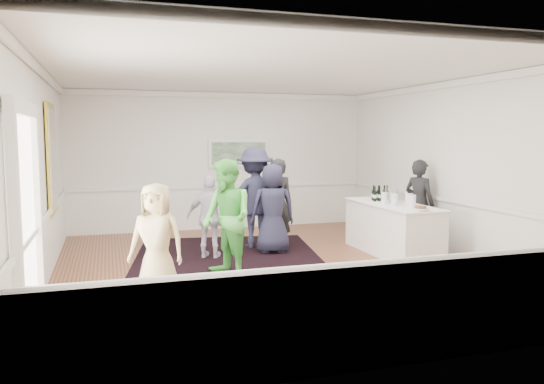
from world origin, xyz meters
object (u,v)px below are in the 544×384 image
object	(u,v)px
serving_table	(392,229)
guest_lilac	(210,217)
bartender	(419,204)
ice_bucket	(391,196)
guest_tan	(157,241)
guest_green	(227,218)
guest_dark_a	(255,197)
guest_dark_b	(277,204)
guest_navy	(273,209)
nut_bowl	(421,209)

from	to	relation	value
serving_table	guest_lilac	bearing A→B (deg)	168.76
bartender	ice_bucket	distance (m)	0.74
guest_tan	guest_green	world-z (taller)	guest_green
bartender	guest_dark_a	size ratio (longest dim) A/B	0.88
bartender	guest_dark_b	bearing A→B (deg)	49.57
guest_tan	guest_navy	size ratio (longest dim) A/B	0.93
guest_navy	nut_bowl	xyz separation A→B (m)	(2.05, -1.71, 0.14)
serving_table	bartender	size ratio (longest dim) A/B	1.34
guest_dark_a	guest_navy	bearing A→B (deg)	105.65
serving_table	ice_bucket	bearing A→B (deg)	70.66
guest_tan	nut_bowl	xyz separation A→B (m)	(4.36, 0.45, 0.20)
guest_tan	guest_green	distance (m)	1.36
guest_green	guest_lilac	world-z (taller)	guest_green
serving_table	ice_bucket	size ratio (longest dim) A/B	8.93
serving_table	guest_tan	world-z (taller)	guest_tan
guest_dark_b	bartender	bearing A→B (deg)	168.26
guest_tan	guest_dark_a	size ratio (longest dim) A/B	0.79
nut_bowl	guest_navy	bearing A→B (deg)	140.20
guest_tan	guest_dark_a	bearing A→B (deg)	77.99
guest_tan	guest_navy	bearing A→B (deg)	68.80
bartender	guest_tan	bearing A→B (deg)	84.97
bartender	nut_bowl	bearing A→B (deg)	124.32
guest_lilac	guest_dark_a	distance (m)	1.24
bartender	guest_dark_a	bearing A→B (deg)	47.80
guest_lilac	guest_dark_a	size ratio (longest dim) A/B	0.75
guest_dark_b	ice_bucket	distance (m)	2.18
guest_dark_a	ice_bucket	bearing A→B (deg)	152.67
nut_bowl	guest_lilac	bearing A→B (deg)	153.32
guest_green	nut_bowl	distance (m)	3.25
guest_dark_b	guest_tan	bearing A→B (deg)	50.37
serving_table	guest_green	size ratio (longest dim) A/B	1.26
serving_table	guest_navy	world-z (taller)	guest_navy
nut_bowl	guest_tan	bearing A→B (deg)	-174.05
guest_tan	ice_bucket	size ratio (longest dim) A/B	6.00
serving_table	bartender	distance (m)	0.91
guest_green	guest_dark_a	world-z (taller)	guest_dark_a
guest_lilac	guest_navy	size ratio (longest dim) A/B	0.89
bartender	guest_lilac	bearing A→B (deg)	61.53
ice_bucket	guest_green	bearing A→B (deg)	-165.60
serving_table	guest_tan	xyz separation A→B (m)	(-4.41, -1.43, 0.31)
guest_green	ice_bucket	size ratio (longest dim) A/B	7.06
guest_lilac	guest_green	bearing A→B (deg)	116.36
guest_navy	ice_bucket	bearing A→B (deg)	172.53
bartender	guest_lilac	distance (m)	4.06
serving_table	guest_dark_a	size ratio (longest dim) A/B	1.18
guest_tan	guest_navy	world-z (taller)	guest_navy
guest_dark_b	guest_lilac	bearing A→B (deg)	23.36
guest_tan	ice_bucket	distance (m)	4.75
bartender	guest_green	bearing A→B (deg)	80.22
nut_bowl	bartender	bearing A→B (deg)	57.98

